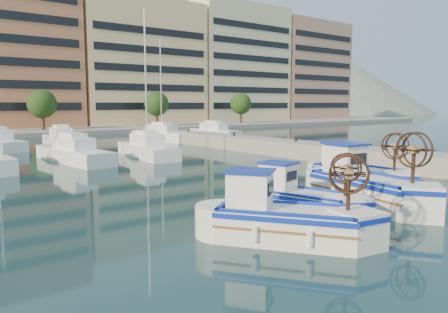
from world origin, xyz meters
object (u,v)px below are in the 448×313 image
(fishing_boat_b, at_px, (300,199))
(fishing_boat_d, at_px, (357,173))
(fishing_boat_c, at_px, (366,185))
(fishing_boat_a, at_px, (283,217))

(fishing_boat_b, height_order, fishing_boat_d, fishing_boat_d)
(fishing_boat_b, relative_size, fishing_boat_d, 0.89)
(fishing_boat_b, bearing_deg, fishing_boat_c, -21.80)
(fishing_boat_a, bearing_deg, fishing_boat_d, -13.24)
(fishing_boat_c, bearing_deg, fishing_boat_b, -179.00)
(fishing_boat_a, distance_m, fishing_boat_c, 6.36)
(fishing_boat_a, relative_size, fishing_boat_d, 0.96)
(fishing_boat_b, xyz_separation_m, fishing_boat_d, (6.18, 1.89, 0.11))
(fishing_boat_d, bearing_deg, fishing_boat_a, -156.70)
(fishing_boat_b, relative_size, fishing_boat_c, 0.80)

